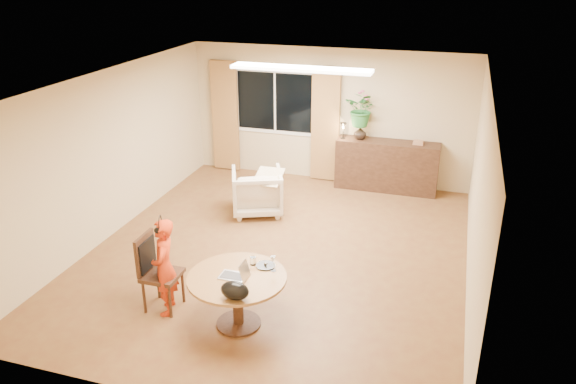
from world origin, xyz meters
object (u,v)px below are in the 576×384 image
object	(u,v)px
dining_table	(237,287)
sideboard	(387,166)
dining_chair	(162,273)
armchair	(257,191)
child	(164,267)

from	to	relation	value
dining_table	sideboard	bearing A→B (deg)	77.27
dining_chair	armchair	bearing A→B (deg)	86.88
dining_table	child	distance (m)	0.96
dining_table	dining_chair	size ratio (longest dim) A/B	1.18
dining_table	armchair	world-z (taller)	armchair
dining_chair	sideboard	distance (m)	5.26
dining_chair	sideboard	world-z (taller)	dining_chair
child	dining_chair	bearing A→B (deg)	-144.83
dining_chair	child	world-z (taller)	child
dining_table	dining_chair	distance (m)	1.04
dining_table	dining_chair	xyz separation A→B (m)	(-1.04, 0.06, -0.03)
dining_table	armchair	xyz separation A→B (m)	(-0.90, 3.14, -0.14)
dining_table	armchair	bearing A→B (deg)	105.96
dining_chair	sideboard	bearing A→B (deg)	65.45
armchair	child	bearing A→B (deg)	66.23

